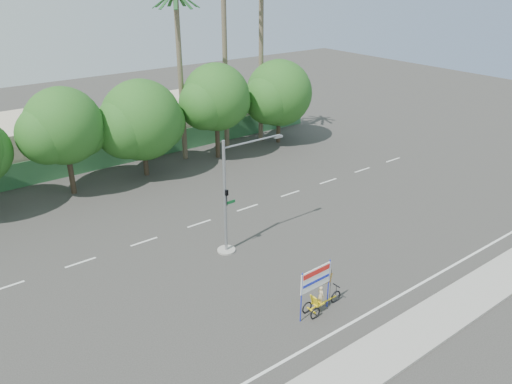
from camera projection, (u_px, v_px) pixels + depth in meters
ground at (301, 266)px, 28.58m from camera, size 120.00×120.00×0.00m
sidewalk_near at (410, 336)px, 23.10m from camera, size 50.00×2.40×0.12m
fence at (139, 149)px, 43.81m from camera, size 38.00×0.08×2.00m
building_left at (2, 148)px, 41.19m from camera, size 12.00×8.00×4.00m
building_right at (191, 115)px, 51.14m from camera, size 14.00×8.00×3.60m
tree_left at (63, 129)px, 35.73m from camera, size 6.66×5.60×8.07m
tree_center at (141, 122)px, 39.26m from camera, size 7.62×6.40×7.85m
tree_right at (216, 100)px, 42.78m from camera, size 6.90×5.80×8.36m
tree_far_right at (279, 95)px, 46.86m from camera, size 7.38×6.20×7.94m
palm_tall at (224, 33)px, 42.83m from camera, size 3.73×3.79×17.45m
palm_mid at (261, 42)px, 45.46m from camera, size 3.73×3.79×15.45m
palm_short at (179, 57)px, 41.03m from camera, size 3.73×3.79×14.45m
traffic_signal at (230, 206)px, 29.07m from camera, size 4.72×1.10×7.00m
trike_billboard at (319, 293)px, 24.36m from camera, size 2.85×0.66×2.80m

